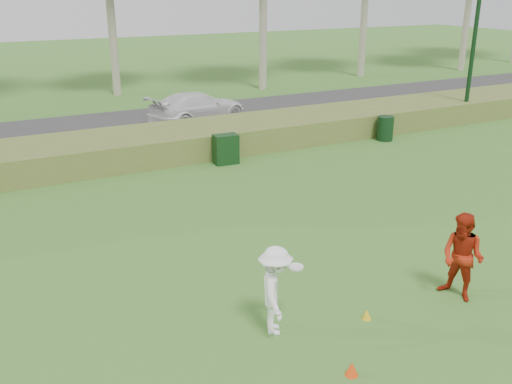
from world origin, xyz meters
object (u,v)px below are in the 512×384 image
car_right (198,107)px  cone_orange (352,369)px  trash_bin (385,128)px  player_red (462,257)px  cone_yellow (367,314)px  utility_cabinet (226,149)px  player_white (275,290)px

car_right → cone_orange: bearing=151.8°
trash_bin → cone_orange: bearing=-131.2°
cone_orange → player_red: bearing=16.8°
cone_yellow → utility_cabinet: bearing=80.3°
player_white → player_red: (3.72, -0.63, 0.06)m
player_white → player_red: bearing=-74.7°
player_white → cone_yellow: player_white is taller
cone_yellow → utility_cabinet: size_ratio=0.20×
player_white → trash_bin: bearing=-22.1°
player_white → cone_orange: size_ratio=6.98×
cone_orange → utility_cabinet: 11.45m
cone_yellow → player_white: bearing=165.3°
cone_orange → cone_yellow: 1.67m
utility_cabinet → trash_bin: size_ratio=1.06×
trash_bin → car_right: size_ratio=0.21×
player_red → cone_yellow: player_red is taller
utility_cabinet → car_right: bearing=81.2°
utility_cabinet → trash_bin: bearing=3.9°
player_red → car_right: player_red is taller
player_white → car_right: 16.16m
player_white → trash_bin: 13.84m
player_red → trash_bin: 11.93m
player_white → car_right: (4.76, 15.44, -0.09)m
trash_bin → player_white: bearing=-137.1°
trash_bin → cone_yellow: bearing=-130.7°
player_white → player_red: size_ratio=0.93×
cone_orange → cone_yellow: size_ratio=1.17×
cone_yellow → utility_cabinet: utility_cabinet is taller
player_white → cone_orange: (0.48, -1.61, -0.69)m
player_red → trash_bin: player_red is taller
player_white → cone_orange: player_white is taller
utility_cabinet → cone_orange: bearing=-100.4°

